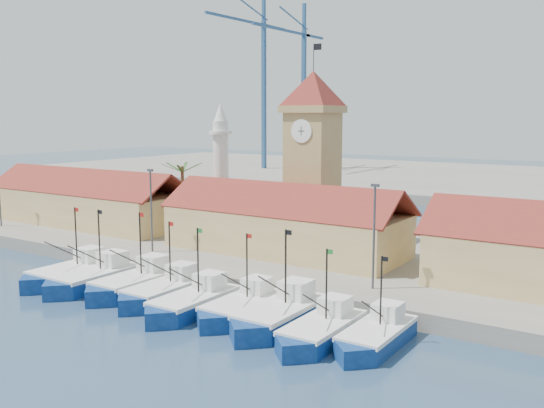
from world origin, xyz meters
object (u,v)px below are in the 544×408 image
Objects in this scene: clock_tower at (313,153)px; minaret at (221,165)px; boat_4 at (192,304)px; boat_0 at (70,274)px.

minaret is at bearing 172.39° from clock_tower.
clock_tower is at bearing 95.70° from boat_4.
clock_tower reaches higher than boat_4.
clock_tower is 15.30m from minaret.
minaret reaches higher than boat_0.
minaret is (-15.00, 2.00, -2.23)m from clock_tower.
clock_tower is 1.39× the size of minaret.
boat_0 is at bearing -120.18° from clock_tower.
boat_0 is 27.14m from minaret.
boat_0 is 16.14m from boat_4.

